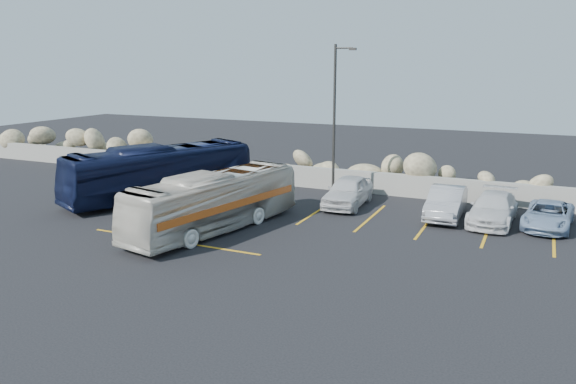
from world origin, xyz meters
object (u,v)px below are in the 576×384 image
at_px(lamppost, 335,119).
at_px(car_b, 446,202).
at_px(car_c, 493,208).
at_px(tour_coach, 160,172).
at_px(vintage_bus, 214,202).
at_px(car_d, 548,215).
at_px(car_a, 348,191).

distance_m(lamppost, car_b, 6.98).
xyz_separation_m(lamppost, car_c, (8.00, -0.99, -3.63)).
bearing_deg(tour_coach, car_b, 34.28).
distance_m(vintage_bus, car_b, 10.78).
height_order(car_c, car_d, car_c).
bearing_deg(car_a, car_b, -4.30).
bearing_deg(car_d, vintage_bus, -148.71).
bearing_deg(vintage_bus, car_a, 70.51).
bearing_deg(tour_coach, car_c, 32.95).
distance_m(lamppost, car_a, 3.76).
height_order(car_a, car_c, car_a).
height_order(lamppost, car_c, lamppost).
distance_m(lamppost, car_c, 8.84).
distance_m(tour_coach, car_d, 19.05).
relative_size(lamppost, car_c, 1.75).
bearing_deg(car_d, tour_coach, -166.78).
relative_size(lamppost, car_a, 1.81).
relative_size(vintage_bus, car_a, 2.06).
bearing_deg(tour_coach, vintage_bus, -8.86).
relative_size(car_a, car_b, 1.02).
distance_m(tour_coach, car_c, 16.77).
xyz_separation_m(vintage_bus, car_a, (3.88, 6.43, -0.51)).
height_order(lamppost, tour_coach, lamppost).
distance_m(vintage_bus, car_c, 12.52).
bearing_deg(car_a, tour_coach, -166.73).
bearing_deg(car_d, lamppost, -179.15).
bearing_deg(car_a, lamppost, 141.63).
bearing_deg(lamppost, car_d, -4.75).
bearing_deg(car_b, lamppost, 169.58).
relative_size(car_b, car_c, 0.95).
bearing_deg(car_b, car_d, -0.23).
xyz_separation_m(lamppost, tour_coach, (-8.58, -3.38, -2.86)).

